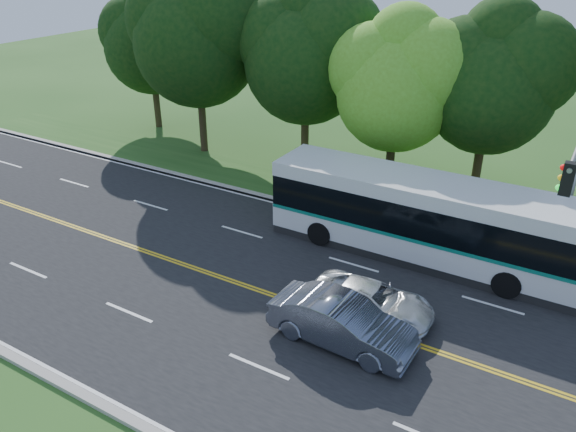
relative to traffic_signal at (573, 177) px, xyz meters
The scene contains 10 objects.
ground 9.65m from the traffic_signal, 140.23° to the right, with size 120.00×120.00×0.00m, color #28541C.
road 9.65m from the traffic_signal, 140.23° to the right, with size 60.00×14.00×0.02m, color black.
curb_north 8.15m from the traffic_signal, 164.96° to the left, with size 60.00×0.30×0.15m, color #A59F95.
grass_verge 8.74m from the traffic_signal, 151.03° to the left, with size 60.00×4.00×0.10m, color #28541C.
lane_markings 9.71m from the traffic_signal, 140.63° to the right, with size 57.60×13.82×0.00m.
tree_row 13.61m from the traffic_signal, 150.00° to the left, with size 44.70×9.10×13.84m.
traffic_signal is the anchor object (origin of this frame).
transit_bus 5.71m from the traffic_signal, behind, with size 12.84×2.86×3.36m.
sedan 9.28m from the traffic_signal, 129.05° to the right, with size 1.68×4.83×1.59m, color slate.
suv 8.00m from the traffic_signal, 136.96° to the right, with size 2.02×4.37×1.22m, color silver.
Camera 1 is at (7.12, -14.60, 11.95)m, focal length 35.00 mm.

